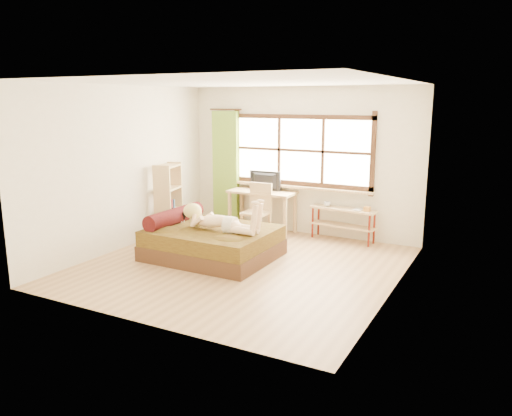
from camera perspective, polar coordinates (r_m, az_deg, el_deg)
The scene contains 18 objects.
floor at distance 7.59m, azimuth -1.67°, elevation -6.63°, with size 4.50×4.50×0.00m, color #9E754C.
ceiling at distance 7.19m, azimuth -1.81°, elevation 14.19°, with size 4.50×4.50×0.00m, color white.
wall_back at distance 9.27m, azimuth 5.15°, elevation 5.34°, with size 4.50×4.50×0.00m, color silver.
wall_front at distance 5.46m, azimuth -13.46°, elevation 0.24°, with size 4.50×4.50×0.00m, color silver.
wall_left at distance 8.59m, azimuth -14.95°, elevation 4.44°, with size 4.50×4.50×0.00m, color silver.
wall_right at distance 6.48m, azimuth 15.87°, elevation 1.96°, with size 4.50×4.50×0.00m, color silver.
window at distance 9.23m, azimuth 5.10°, elevation 6.30°, with size 2.80×0.16×1.46m.
curtain at distance 9.89m, azimuth -3.47°, elevation 4.63°, with size 0.55×0.10×2.20m, color olive.
bed at distance 7.98m, azimuth -5.24°, elevation -3.80°, with size 1.91×1.54×0.72m.
woman at distance 7.71m, azimuth -4.29°, elevation -0.50°, with size 1.33×0.38×0.57m, color beige, non-canonical shape.
kitten at distance 8.35m, azimuth -8.79°, elevation -0.83°, with size 0.28×0.11×0.23m, color black, non-canonical shape.
desk at distance 9.38m, azimuth 0.73°, elevation 1.34°, with size 1.26×0.58×0.79m.
monitor at distance 9.37m, azimuth 0.87°, elevation 3.11°, with size 0.63×0.08×0.36m, color black.
chair at distance 9.04m, azimuth 0.25°, elevation 0.07°, with size 0.44×0.44×0.99m.
pipe_shelf at distance 8.95m, azimuth 9.98°, elevation -1.01°, with size 1.20×0.42×0.67m.
cup at distance 9.01m, azimuth 8.14°, elevation 0.44°, with size 0.11×0.11×0.09m, color gray.
book at distance 8.87m, azimuth 11.17°, elevation -0.10°, with size 0.15×0.20×0.02m, color gray.
bookshelf at distance 9.31m, azimuth -9.98°, elevation 1.00°, with size 0.45×0.63×1.32m.
Camera 1 is at (3.54, -6.25, 2.45)m, focal length 35.00 mm.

